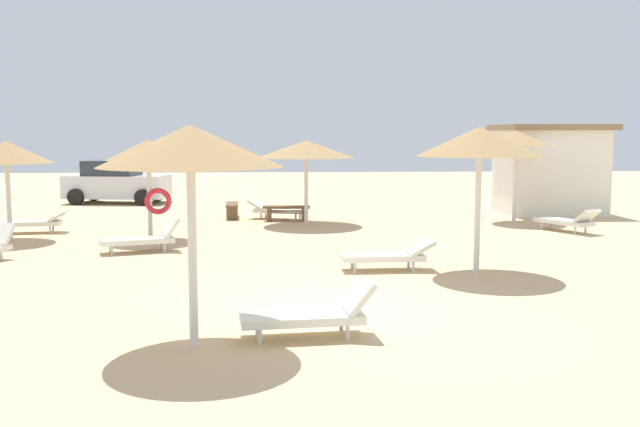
{
  "coord_description": "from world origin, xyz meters",
  "views": [
    {
      "loc": [
        -0.8,
        -11.36,
        2.83
      ],
      "look_at": [
        0.0,
        3.0,
        1.2
      ],
      "focal_mm": 40.24,
      "sensor_mm": 36.0,
      "label": 1
    }
  ],
  "objects_px": {
    "parasol_4": "(479,142)",
    "lounger_1": "(276,210)",
    "parasol_7": "(149,152)",
    "lounger_6": "(312,314)",
    "parasol_2": "(516,139)",
    "lounger_0": "(34,222)",
    "bench_1": "(232,208)",
    "parked_car": "(116,183)",
    "bench_0": "(286,210)",
    "lounger_7": "(143,238)",
    "parasol_6": "(190,147)",
    "lounger_2": "(567,221)",
    "lounger_4": "(389,255)",
    "parasol_0": "(6,153)",
    "beach_cabana": "(549,168)",
    "parasol_1": "(306,149)"
  },
  "relations": [
    {
      "from": "parasol_4",
      "to": "lounger_1",
      "type": "height_order",
      "value": "parasol_4"
    },
    {
      "from": "parasol_7",
      "to": "lounger_6",
      "type": "relative_size",
      "value": 1.39
    },
    {
      "from": "parasol_2",
      "to": "parasol_4",
      "type": "distance_m",
      "value": 8.96
    },
    {
      "from": "lounger_0",
      "to": "lounger_6",
      "type": "bearing_deg",
      "value": -55.74
    },
    {
      "from": "bench_1",
      "to": "parked_car",
      "type": "distance_m",
      "value": 7.32
    },
    {
      "from": "parasol_2",
      "to": "parasol_4",
      "type": "xyz_separation_m",
      "value": [
        -3.49,
        -8.26,
        0.0
      ]
    },
    {
      "from": "bench_0",
      "to": "parked_car",
      "type": "relative_size",
      "value": 0.36
    },
    {
      "from": "lounger_1",
      "to": "lounger_7",
      "type": "xyz_separation_m",
      "value": [
        -3.14,
        -6.37,
        0.02
      ]
    },
    {
      "from": "parasol_6",
      "to": "lounger_2",
      "type": "xyz_separation_m",
      "value": [
        9.36,
        10.58,
        -2.32
      ]
    },
    {
      "from": "parasol_2",
      "to": "lounger_1",
      "type": "distance_m",
      "value": 7.99
    },
    {
      "from": "lounger_2",
      "to": "lounger_4",
      "type": "xyz_separation_m",
      "value": [
        -5.97,
        -5.45,
        -0.01
      ]
    },
    {
      "from": "parasol_6",
      "to": "lounger_6",
      "type": "distance_m",
      "value": 2.83
    },
    {
      "from": "parasol_7",
      "to": "parasol_2",
      "type": "bearing_deg",
      "value": 16.48
    },
    {
      "from": "parasol_0",
      "to": "bench_0",
      "type": "distance_m",
      "value": 8.46
    },
    {
      "from": "parasol_6",
      "to": "parked_car",
      "type": "relative_size",
      "value": 0.7
    },
    {
      "from": "parasol_6",
      "to": "parasol_7",
      "type": "distance_m",
      "value": 9.98
    },
    {
      "from": "parasol_2",
      "to": "parasol_6",
      "type": "distance_m",
      "value": 15.51
    },
    {
      "from": "parasol_2",
      "to": "lounger_4",
      "type": "relative_size",
      "value": 1.5
    },
    {
      "from": "lounger_7",
      "to": "lounger_2",
      "type": "bearing_deg",
      "value": 14.03
    },
    {
      "from": "beach_cabana",
      "to": "lounger_4",
      "type": "bearing_deg",
      "value": -125.23
    },
    {
      "from": "parasol_6",
      "to": "bench_1",
      "type": "distance_m",
      "value": 14.67
    },
    {
      "from": "parasol_7",
      "to": "bench_0",
      "type": "distance_m",
      "value": 5.64
    },
    {
      "from": "parasol_6",
      "to": "parked_car",
      "type": "height_order",
      "value": "parasol_6"
    },
    {
      "from": "lounger_1",
      "to": "bench_0",
      "type": "bearing_deg",
      "value": -59.62
    },
    {
      "from": "parked_car",
      "to": "lounger_1",
      "type": "bearing_deg",
      "value": -41.55
    },
    {
      "from": "parasol_7",
      "to": "lounger_7",
      "type": "xyz_separation_m",
      "value": [
        0.17,
        -1.99,
        -2.01
      ]
    },
    {
      "from": "lounger_7",
      "to": "lounger_0",
      "type": "bearing_deg",
      "value": 136.68
    },
    {
      "from": "lounger_1",
      "to": "lounger_4",
      "type": "relative_size",
      "value": 1.04
    },
    {
      "from": "parasol_7",
      "to": "lounger_1",
      "type": "height_order",
      "value": "parasol_7"
    },
    {
      "from": "beach_cabana",
      "to": "bench_0",
      "type": "bearing_deg",
      "value": -169.09
    },
    {
      "from": "lounger_1",
      "to": "lounger_2",
      "type": "distance_m",
      "value": 9.04
    },
    {
      "from": "lounger_1",
      "to": "bench_1",
      "type": "relative_size",
      "value": 1.33
    },
    {
      "from": "lounger_0",
      "to": "parked_car",
      "type": "bearing_deg",
      "value": 87.5
    },
    {
      "from": "lounger_1",
      "to": "lounger_6",
      "type": "height_order",
      "value": "lounger_6"
    },
    {
      "from": "lounger_4",
      "to": "lounger_7",
      "type": "xyz_separation_m",
      "value": [
        -5.5,
        2.59,
        0.02
      ]
    },
    {
      "from": "parasol_2",
      "to": "bench_0",
      "type": "bearing_deg",
      "value": 175.08
    },
    {
      "from": "lounger_7",
      "to": "parasol_1",
      "type": "bearing_deg",
      "value": 50.58
    },
    {
      "from": "parasol_4",
      "to": "lounger_2",
      "type": "bearing_deg",
      "value": 54.14
    },
    {
      "from": "parasol_1",
      "to": "parasol_6",
      "type": "xyz_separation_m",
      "value": [
        -1.95,
        -12.66,
        0.32
      ]
    },
    {
      "from": "parasol_0",
      "to": "lounger_0",
      "type": "distance_m",
      "value": 2.49
    },
    {
      "from": "parasol_6",
      "to": "parked_car",
      "type": "xyz_separation_m",
      "value": [
        -5.43,
        19.82,
        -1.82
      ]
    },
    {
      "from": "lounger_1",
      "to": "parasol_6",
      "type": "bearing_deg",
      "value": -94.18
    },
    {
      "from": "parasol_7",
      "to": "parked_car",
      "type": "xyz_separation_m",
      "value": [
        -3.15,
        10.11,
        -1.51
      ]
    },
    {
      "from": "parked_car",
      "to": "lounger_6",
      "type": "bearing_deg",
      "value": -70.18
    },
    {
      "from": "parasol_7",
      "to": "bench_0",
      "type": "xyz_separation_m",
      "value": [
        3.63,
        3.84,
        -1.99
      ]
    },
    {
      "from": "parasol_4",
      "to": "lounger_6",
      "type": "relative_size",
      "value": 1.54
    },
    {
      "from": "parasol_4",
      "to": "bench_1",
      "type": "height_order",
      "value": "parasol_4"
    },
    {
      "from": "lounger_7",
      "to": "parasol_7",
      "type": "bearing_deg",
      "value": 95.0
    },
    {
      "from": "lounger_0",
      "to": "bench_1",
      "type": "relative_size",
      "value": 1.3
    },
    {
      "from": "parasol_4",
      "to": "lounger_6",
      "type": "distance_m",
      "value": 6.02
    }
  ]
}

